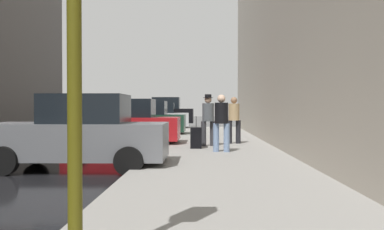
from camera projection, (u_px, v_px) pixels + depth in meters
name	position (u px, v px, depth m)	size (l,w,h in m)	color
sidewalk	(223.00, 173.00, 9.09)	(4.00, 40.00, 0.15)	gray
parked_gray_coupe	(80.00, 134.00, 10.15)	(4.21, 2.07, 1.79)	slate
parked_red_hatchback	(124.00, 124.00, 15.98)	(4.21, 2.09, 1.79)	#B2191E
parked_dark_green_sedan	(144.00, 120.00, 21.56)	(4.22, 2.10, 1.79)	#193828
parked_silver_sedan	(157.00, 117.00, 27.84)	(4.26, 2.17, 1.79)	#B7BABF
parked_black_suv	(164.00, 113.00, 33.14)	(4.62, 2.10, 2.25)	black
fire_hydrant	(174.00, 132.00, 16.88)	(0.42, 0.22, 0.70)	red
pedestrian_with_beanie	(208.00, 117.00, 14.69)	(0.53, 0.49, 1.78)	#333338
pedestrian_in_tan_coat	(234.00, 118.00, 15.68)	(0.52, 0.44, 1.71)	black
pedestrian_in_jeans	(221.00, 120.00, 12.74)	(0.53, 0.49, 1.71)	#728CB2
rolling_suitcase	(196.00, 138.00, 13.97)	(0.37, 0.57, 1.04)	black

